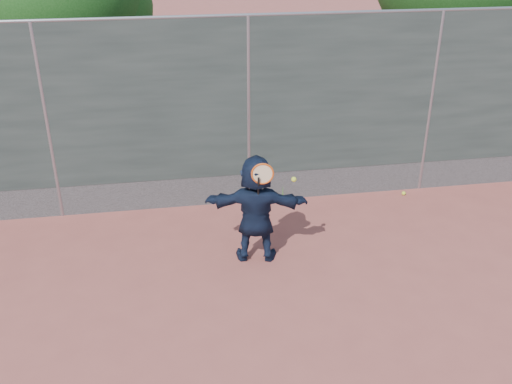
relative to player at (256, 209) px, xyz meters
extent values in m
plane|color=#9E4C42|center=(0.17, -1.79, -0.76)|extent=(80.00, 80.00, 0.00)
imported|color=#131E36|center=(0.00, 0.00, 0.00)|extent=(1.46, 0.70, 1.51)
sphere|color=#C7D930|center=(2.80, 1.49, -0.72)|extent=(0.07, 0.07, 0.07)
cube|color=#38423D|center=(0.17, 1.71, 0.99)|extent=(20.00, 0.04, 2.50)
cube|color=slate|center=(0.17, 1.71, -0.51)|extent=(20.00, 0.03, 0.50)
cylinder|color=gray|center=(0.17, 1.71, 2.24)|extent=(20.00, 0.05, 0.05)
cylinder|color=gray|center=(-2.83, 1.71, 0.74)|extent=(0.06, 0.06, 3.00)
cylinder|color=gray|center=(0.17, 1.71, 0.74)|extent=(0.06, 0.06, 3.00)
cylinder|color=gray|center=(3.17, 1.71, 0.74)|extent=(0.06, 0.06, 3.00)
torus|color=#CB4B13|center=(0.05, -0.20, 0.60)|extent=(0.29, 0.05, 0.29)
cylinder|color=beige|center=(0.05, -0.20, 0.60)|extent=(0.25, 0.03, 0.25)
cylinder|color=black|center=(0.00, -0.18, 0.40)|extent=(0.04, 0.13, 0.33)
sphere|color=#C7D930|center=(0.46, -0.18, 0.48)|extent=(0.07, 0.07, 0.07)
cylinder|color=#382314|center=(4.67, 3.91, 0.54)|extent=(0.28, 0.28, 2.60)
cylinder|color=#382314|center=(-2.83, 4.71, 0.34)|extent=(0.28, 0.28, 2.20)
sphere|color=#23561C|center=(-2.23, 4.91, 1.97)|extent=(2.10, 2.10, 2.10)
cone|color=#387226|center=(0.42, 1.59, -0.63)|extent=(0.03, 0.03, 0.26)
cone|color=#387226|center=(0.72, 1.61, -0.61)|extent=(0.03, 0.03, 0.30)
cone|color=#387226|center=(0.07, 1.57, -0.65)|extent=(0.03, 0.03, 0.22)
camera|label=1|loc=(-1.12, -6.65, 3.56)|focal=40.00mm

